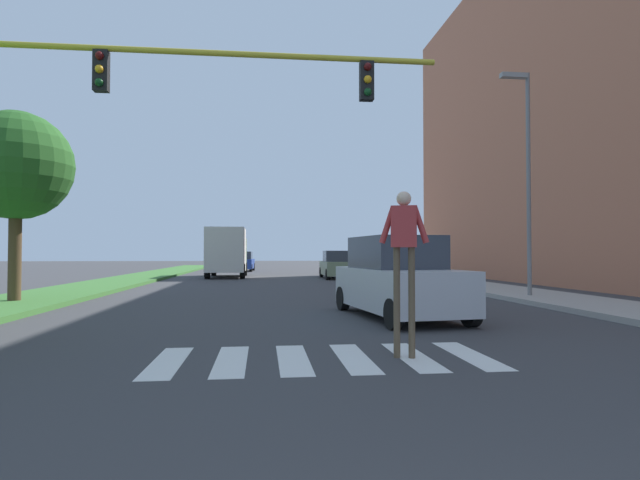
{
  "coord_description": "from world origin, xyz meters",
  "views": [
    {
      "loc": [
        -0.9,
        -0.34,
        1.57
      ],
      "look_at": [
        1.45,
        20.6,
        2.09
      ],
      "focal_mm": 28.84,
      "sensor_mm": 36.0,
      "label": 1
    }
  ],
  "objects_px": {
    "street_lamp_right": "(526,163)",
    "suv_crossing": "(398,279)",
    "truck_box_delivery": "(227,252)",
    "tree_mid": "(16,166)",
    "sedan_distant": "(243,262)",
    "traffic_light_gantry": "(101,107)",
    "pedestrian_performer": "(404,246)",
    "sedan_midblock": "(338,266)"
  },
  "relations": [
    {
      "from": "tree_mid",
      "to": "truck_box_delivery",
      "type": "height_order",
      "value": "tree_mid"
    },
    {
      "from": "street_lamp_right",
      "to": "suv_crossing",
      "type": "height_order",
      "value": "street_lamp_right"
    },
    {
      "from": "tree_mid",
      "to": "sedan_midblock",
      "type": "xyz_separation_m",
      "value": [
        11.95,
        14.92,
        -3.38
      ]
    },
    {
      "from": "street_lamp_right",
      "to": "sedan_distant",
      "type": "relative_size",
      "value": 1.76
    },
    {
      "from": "tree_mid",
      "to": "pedestrian_performer",
      "type": "xyz_separation_m",
      "value": [
        9.46,
        -8.76,
        -2.5
      ]
    },
    {
      "from": "sedan_midblock",
      "to": "truck_box_delivery",
      "type": "relative_size",
      "value": 0.72
    },
    {
      "from": "street_lamp_right",
      "to": "suv_crossing",
      "type": "relative_size",
      "value": 1.56
    },
    {
      "from": "sedan_distant",
      "to": "suv_crossing",
      "type": "bearing_deg",
      "value": -81.23
    },
    {
      "from": "tree_mid",
      "to": "street_lamp_right",
      "type": "bearing_deg",
      "value": 0.3
    },
    {
      "from": "tree_mid",
      "to": "sedan_distant",
      "type": "bearing_deg",
      "value": 78.57
    },
    {
      "from": "tree_mid",
      "to": "sedan_distant",
      "type": "height_order",
      "value": "tree_mid"
    },
    {
      "from": "sedan_midblock",
      "to": "suv_crossing",
      "type": "bearing_deg",
      "value": -93.98
    },
    {
      "from": "street_lamp_right",
      "to": "truck_box_delivery",
      "type": "height_order",
      "value": "street_lamp_right"
    },
    {
      "from": "traffic_light_gantry",
      "to": "pedestrian_performer",
      "type": "relative_size",
      "value": 3.87
    },
    {
      "from": "truck_box_delivery",
      "to": "suv_crossing",
      "type": "bearing_deg",
      "value": -75.36
    },
    {
      "from": "traffic_light_gantry",
      "to": "truck_box_delivery",
      "type": "xyz_separation_m",
      "value": [
        0.87,
        23.12,
        -2.75
      ]
    },
    {
      "from": "suv_crossing",
      "to": "truck_box_delivery",
      "type": "bearing_deg",
      "value": 104.64
    },
    {
      "from": "traffic_light_gantry",
      "to": "truck_box_delivery",
      "type": "bearing_deg",
      "value": 87.85
    },
    {
      "from": "traffic_light_gantry",
      "to": "sedan_distant",
      "type": "bearing_deg",
      "value": 87.57
    },
    {
      "from": "suv_crossing",
      "to": "sedan_midblock",
      "type": "distance_m",
      "value": 18.97
    },
    {
      "from": "truck_box_delivery",
      "to": "traffic_light_gantry",
      "type": "bearing_deg",
      "value": -92.15
    },
    {
      "from": "traffic_light_gantry",
      "to": "street_lamp_right",
      "type": "height_order",
      "value": "street_lamp_right"
    },
    {
      "from": "traffic_light_gantry",
      "to": "truck_box_delivery",
      "type": "height_order",
      "value": "traffic_light_gantry"
    },
    {
      "from": "truck_box_delivery",
      "to": "sedan_midblock",
      "type": "bearing_deg",
      "value": -18.2
    },
    {
      "from": "traffic_light_gantry",
      "to": "pedestrian_performer",
      "type": "bearing_deg",
      "value": -28.19
    },
    {
      "from": "tree_mid",
      "to": "traffic_light_gantry",
      "type": "height_order",
      "value": "traffic_light_gantry"
    },
    {
      "from": "tree_mid",
      "to": "street_lamp_right",
      "type": "xyz_separation_m",
      "value": [
        16.17,
        0.08,
        0.43
      ]
    },
    {
      "from": "pedestrian_performer",
      "to": "traffic_light_gantry",
      "type": "bearing_deg",
      "value": 151.81
    },
    {
      "from": "traffic_light_gantry",
      "to": "truck_box_delivery",
      "type": "distance_m",
      "value": 23.3
    },
    {
      "from": "sedan_distant",
      "to": "truck_box_delivery",
      "type": "xyz_separation_m",
      "value": [
        -0.58,
        -10.93,
        0.86
      ]
    },
    {
      "from": "suv_crossing",
      "to": "sedan_midblock",
      "type": "xyz_separation_m",
      "value": [
        1.32,
        18.93,
        -0.14
      ]
    },
    {
      "from": "street_lamp_right",
      "to": "pedestrian_performer",
      "type": "relative_size",
      "value": 3.01
    },
    {
      "from": "pedestrian_performer",
      "to": "suv_crossing",
      "type": "bearing_deg",
      "value": 76.11
    },
    {
      "from": "suv_crossing",
      "to": "sedan_midblock",
      "type": "relative_size",
      "value": 1.08
    },
    {
      "from": "sedan_midblock",
      "to": "traffic_light_gantry",
      "type": "bearing_deg",
      "value": -110.29
    },
    {
      "from": "street_lamp_right",
      "to": "pedestrian_performer",
      "type": "height_order",
      "value": "street_lamp_right"
    },
    {
      "from": "street_lamp_right",
      "to": "suv_crossing",
      "type": "xyz_separation_m",
      "value": [
        -5.53,
        -4.09,
        -3.66
      ]
    },
    {
      "from": "tree_mid",
      "to": "pedestrian_performer",
      "type": "relative_size",
      "value": 2.28
    },
    {
      "from": "pedestrian_performer",
      "to": "sedan_distant",
      "type": "distance_m",
      "value": 37.06
    },
    {
      "from": "sedan_midblock",
      "to": "street_lamp_right",
      "type": "bearing_deg",
      "value": -74.13
    },
    {
      "from": "pedestrian_performer",
      "to": "truck_box_delivery",
      "type": "distance_m",
      "value": 26.29
    },
    {
      "from": "pedestrian_performer",
      "to": "suv_crossing",
      "type": "xyz_separation_m",
      "value": [
        1.17,
        4.75,
        -0.73
      ]
    }
  ]
}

